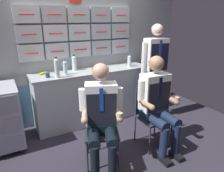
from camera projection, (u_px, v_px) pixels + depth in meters
The scene contains 16 objects.
ground at pixel (116, 155), 2.76m from camera, with size 4.80×4.80×0.04m, color #2D2934.
galley_bulkhead at pixel (77, 57), 3.55m from camera, with size 4.20×0.14×2.15m.
galley_counter at pixel (93, 95), 3.59m from camera, with size 2.04×0.53×0.90m.
service_trolley at pixel (4, 116), 2.79m from camera, with size 0.40×0.65×0.88m.
folding_chair_left at pixel (101, 122), 2.55m from camera, with size 0.53×0.53×0.83m.
crew_member_left at pixel (102, 114), 2.34m from camera, with size 0.57×0.69×1.27m.
folding_chair_right at pixel (150, 109), 2.90m from camera, with size 0.42×0.42×0.83m.
crew_member_right at pixel (158, 100), 2.70m from camera, with size 0.52×0.64×1.28m.
crew_member_standing at pixel (155, 66), 3.41m from camera, with size 0.52×0.28×1.65m.
water_bottle_blue_cap at pixel (57, 68), 2.96m from camera, with size 0.07×0.07×0.31m.
water_bottle_tall at pixel (65, 68), 3.13m from camera, with size 0.06×0.06×0.24m.
water_bottle_clear at pixel (74, 63), 3.39m from camera, with size 0.07×0.07×0.26m.
sparkling_bottle_green at pixel (129, 61), 3.67m from camera, with size 0.07×0.07×0.22m.
espresso_cup_small at pixel (128, 63), 3.85m from camera, with size 0.07×0.07×0.06m.
paper_cup_blue at pixel (48, 75), 3.00m from camera, with size 0.06×0.06×0.07m.
snack_banana at pixel (44, 73), 3.18m from camera, with size 0.17×0.10×0.04m.
Camera 1 is at (-1.17, -2.00, 1.74)m, focal length 32.85 mm.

